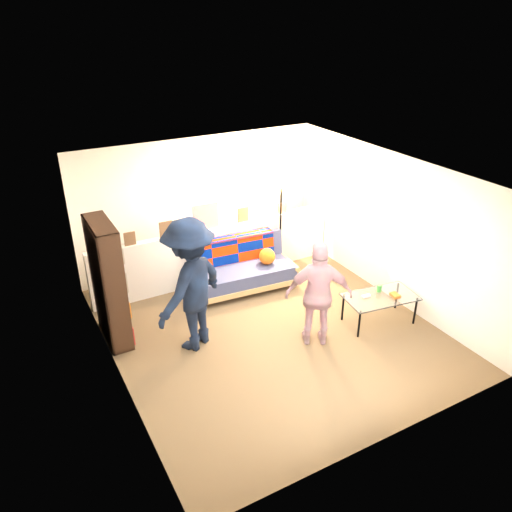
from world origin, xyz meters
The scene contains 10 objects.
ground centered at (0.00, 0.00, 0.00)m, with size 5.00×5.00×0.00m, color brown.
room_shell centered at (0.00, 0.47, 1.67)m, with size 4.60×5.05×2.45m.
half_wall_ledge centered at (0.00, 1.80, 0.50)m, with size 4.45×0.15×1.00m, color silver.
ledge_decor centered at (-0.23, 1.78, 1.18)m, with size 2.97×0.02×0.45m.
futon_sofa centered at (0.25, 1.31, 0.35)m, with size 1.83×0.99×0.76m.
bookshelf centered at (-2.08, 0.91, 0.85)m, with size 0.30×0.91×1.81m.
coffee_table centered at (1.57, -0.65, 0.43)m, with size 1.16×0.75×0.56m.
floor_lamp centered at (1.15, 1.58, 1.16)m, with size 0.33×0.31×1.64m.
person_left centered at (-1.13, 0.19, 0.97)m, with size 1.25×0.72×1.93m, color black.
person_right centered at (0.43, -0.62, 0.79)m, with size 0.93×0.39×1.58m, color pink.
Camera 1 is at (-3.19, -5.40, 4.35)m, focal length 35.00 mm.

